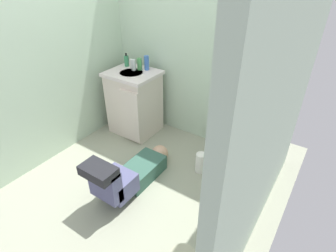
{
  "coord_description": "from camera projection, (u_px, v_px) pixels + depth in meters",
  "views": [
    {
      "loc": [
        1.39,
        -1.65,
        1.98
      ],
      "look_at": [
        0.04,
        0.38,
        0.45
      ],
      "focal_mm": 28.7,
      "sensor_mm": 36.0,
      "label": 1
    }
  ],
  "objects": [
    {
      "name": "ground_plane",
      "position": [
        145.0,
        178.0,
        2.88
      ],
      "size": [
        2.71,
        3.0,
        0.04
      ],
      "primitive_type": "cube",
      "color": "gray"
    },
    {
      "name": "wall_back",
      "position": [
        198.0,
        41.0,
        2.96
      ],
      "size": [
        2.37,
        0.08,
        2.4
      ],
      "primitive_type": "cube",
      "color": "#B7D0B5",
      "rests_on": "ground_plane"
    },
    {
      "name": "wall_left",
      "position": [
        52.0,
        47.0,
        2.77
      ],
      "size": [
        0.08,
        2.0,
        2.4
      ],
      "primitive_type": "cube",
      "color": "#B7D0B5",
      "rests_on": "ground_plane"
    },
    {
      "name": "wall_right",
      "position": [
        280.0,
        104.0,
        1.69
      ],
      "size": [
        0.08,
        2.0,
        2.4
      ],
      "primitive_type": "cube",
      "color": "#B7D0B5",
      "rests_on": "ground_plane"
    },
    {
      "name": "toilet",
      "position": [
        242.0,
        138.0,
        2.83
      ],
      "size": [
        0.36,
        0.46,
        0.75
      ],
      "color": "silver",
      "rests_on": "ground_plane"
    },
    {
      "name": "vanity_cabinet",
      "position": [
        134.0,
        102.0,
        3.43
      ],
      "size": [
        0.6,
        0.53,
        0.82
      ],
      "color": "beige",
      "rests_on": "ground_plane"
    },
    {
      "name": "faucet",
      "position": [
        139.0,
        65.0,
        3.29
      ],
      "size": [
        0.02,
        0.02,
        0.1
      ],
      "primitive_type": "cylinder",
      "color": "silver",
      "rests_on": "vanity_cabinet"
    },
    {
      "name": "person_plumber",
      "position": [
        129.0,
        173.0,
        2.65
      ],
      "size": [
        0.39,
        1.06,
        0.52
      ],
      "color": "#33594C",
      "rests_on": "ground_plane"
    },
    {
      "name": "tissue_box",
      "position": [
        247.0,
        97.0,
        2.68
      ],
      "size": [
        0.22,
        0.11,
        0.1
      ],
      "primitive_type": "cube",
      "color": "silver",
      "rests_on": "toilet"
    },
    {
      "name": "soap_dispenser",
      "position": [
        126.0,
        61.0,
        3.36
      ],
      "size": [
        0.06,
        0.06,
        0.17
      ],
      "color": "#388E5D",
      "rests_on": "vanity_cabinet"
    },
    {
      "name": "bottle_white",
      "position": [
        131.0,
        63.0,
        3.32
      ],
      "size": [
        0.04,
        0.04,
        0.11
      ],
      "primitive_type": "cylinder",
      "color": "white",
      "rests_on": "vanity_cabinet"
    },
    {
      "name": "bottle_clear",
      "position": [
        134.0,
        65.0,
        3.24
      ],
      "size": [
        0.05,
        0.05,
        0.13
      ],
      "primitive_type": "cylinder",
      "color": "silver",
      "rests_on": "vanity_cabinet"
    },
    {
      "name": "bottle_green",
      "position": [
        140.0,
        64.0,
        3.25
      ],
      "size": [
        0.06,
        0.06,
        0.14
      ],
      "primitive_type": "cylinder",
      "color": "#4A9D53",
      "rests_on": "vanity_cabinet"
    },
    {
      "name": "bottle_blue",
      "position": [
        147.0,
        63.0,
        3.24
      ],
      "size": [
        0.06,
        0.06,
        0.17
      ],
      "primitive_type": "cylinder",
      "color": "#3D6CBE",
      "rests_on": "vanity_cabinet"
    },
    {
      "name": "paper_towel_roll",
      "position": [
        201.0,
        163.0,
        2.88
      ],
      "size": [
        0.11,
        0.11,
        0.23
      ],
      "primitive_type": "cylinder",
      "color": "white",
      "rests_on": "ground_plane"
    },
    {
      "name": "toilet_paper_roll",
      "position": [
        228.0,
        213.0,
        2.39
      ],
      "size": [
        0.11,
        0.11,
        0.1
      ],
      "primitive_type": "cylinder",
      "color": "white",
      "rests_on": "ground_plane"
    }
  ]
}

